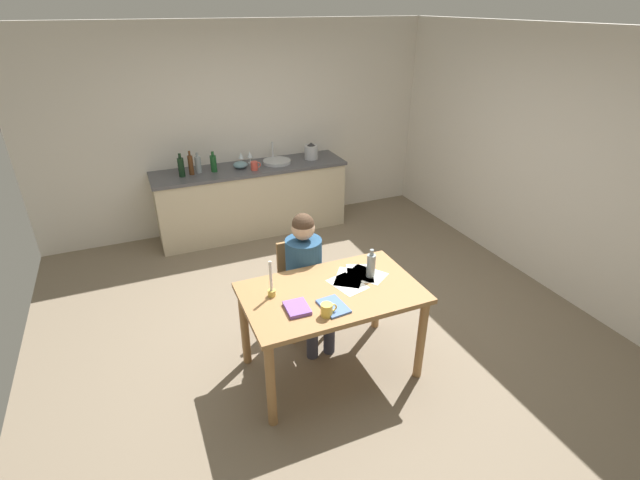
{
  "coord_description": "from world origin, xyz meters",
  "views": [
    {
      "loc": [
        -1.39,
        -3.31,
        2.77
      ],
      "look_at": [
        0.06,
        0.1,
        0.85
      ],
      "focal_mm": 25.91,
      "sensor_mm": 36.0,
      "label": 1
    }
  ],
  "objects_px": {
    "person_seated": "(307,271)",
    "coffee_mug": "(327,310)",
    "wine_glass_by_kettle": "(241,156)",
    "wine_bottle_on_table": "(371,265)",
    "book_magazine": "(333,306)",
    "book_cookery": "(297,308)",
    "stovetop_kettle": "(311,152)",
    "mixing_bowl": "(240,165)",
    "candlestick": "(271,286)",
    "bottle_wine_red": "(198,164)",
    "teacup_on_counter": "(255,166)",
    "chair_at_table": "(301,282)",
    "bottle_oil": "(181,167)",
    "wine_glass_near_sink": "(250,155)",
    "bottle_vinegar": "(191,165)",
    "dining_table": "(331,303)",
    "bottle_sauce": "(213,163)",
    "sink_unit": "(277,161)"
  },
  "relations": [
    {
      "from": "wine_glass_near_sink",
      "to": "teacup_on_counter",
      "type": "distance_m",
      "value": 0.31
    },
    {
      "from": "person_seated",
      "to": "bottle_wine_red",
      "type": "relative_size",
      "value": 4.84
    },
    {
      "from": "mixing_bowl",
      "to": "wine_bottle_on_table",
      "type": "bearing_deg",
      "value": -82.55
    },
    {
      "from": "bottle_vinegar",
      "to": "stovetop_kettle",
      "type": "distance_m",
      "value": 1.57
    },
    {
      "from": "book_magazine",
      "to": "book_cookery",
      "type": "relative_size",
      "value": 1.23
    },
    {
      "from": "book_cookery",
      "to": "teacup_on_counter",
      "type": "xyz_separation_m",
      "value": [
        0.49,
        2.81,
        0.16
      ]
    },
    {
      "from": "candlestick",
      "to": "wine_glass_by_kettle",
      "type": "xyz_separation_m",
      "value": [
        0.51,
        2.87,
        0.14
      ]
    },
    {
      "from": "chair_at_table",
      "to": "bottle_sauce",
      "type": "xyz_separation_m",
      "value": [
        -0.31,
        2.16,
        0.54
      ]
    },
    {
      "from": "stovetop_kettle",
      "to": "wine_glass_near_sink",
      "type": "distance_m",
      "value": 0.81
    },
    {
      "from": "book_magazine",
      "to": "dining_table",
      "type": "bearing_deg",
      "value": 63.56
    },
    {
      "from": "wine_glass_by_kettle",
      "to": "wine_bottle_on_table",
      "type": "bearing_deg",
      "value": -83.93
    },
    {
      "from": "bottle_oil",
      "to": "bottle_vinegar",
      "type": "xyz_separation_m",
      "value": [
        0.12,
        0.03,
        0.0
      ]
    },
    {
      "from": "book_magazine",
      "to": "bottle_vinegar",
      "type": "relative_size",
      "value": 0.85
    },
    {
      "from": "mixing_bowl",
      "to": "dining_table",
      "type": "bearing_deg",
      "value": -90.33
    },
    {
      "from": "stovetop_kettle",
      "to": "bottle_vinegar",
      "type": "bearing_deg",
      "value": -179.41
    },
    {
      "from": "stovetop_kettle",
      "to": "mixing_bowl",
      "type": "bearing_deg",
      "value": -179.62
    },
    {
      "from": "bottle_oil",
      "to": "bottle_wine_red",
      "type": "relative_size",
      "value": 1.15
    },
    {
      "from": "book_cookery",
      "to": "wine_glass_by_kettle",
      "type": "distance_m",
      "value": 3.15
    },
    {
      "from": "sink_unit",
      "to": "wine_glass_by_kettle",
      "type": "xyz_separation_m",
      "value": [
        -0.43,
        0.15,
        0.09
      ]
    },
    {
      "from": "book_magazine",
      "to": "stovetop_kettle",
      "type": "distance_m",
      "value": 3.22
    },
    {
      "from": "coffee_mug",
      "to": "bottle_sauce",
      "type": "distance_m",
      "value": 3.1
    },
    {
      "from": "person_seated",
      "to": "coffee_mug",
      "type": "bearing_deg",
      "value": -100.97
    },
    {
      "from": "bottle_oil",
      "to": "bottle_vinegar",
      "type": "relative_size",
      "value": 0.97
    },
    {
      "from": "teacup_on_counter",
      "to": "bottle_oil",
      "type": "bearing_deg",
      "value": 173.32
    },
    {
      "from": "book_cookery",
      "to": "bottle_wine_red",
      "type": "relative_size",
      "value": 0.81
    },
    {
      "from": "stovetop_kettle",
      "to": "bottle_sauce",
      "type": "bearing_deg",
      "value": -179.31
    },
    {
      "from": "candlestick",
      "to": "wine_glass_near_sink",
      "type": "distance_m",
      "value": 2.94
    },
    {
      "from": "bottle_wine_red",
      "to": "book_cookery",
      "type": "bearing_deg",
      "value": -86.85
    },
    {
      "from": "coffee_mug",
      "to": "bottle_sauce",
      "type": "bearing_deg",
      "value": 92.94
    },
    {
      "from": "coffee_mug",
      "to": "book_cookery",
      "type": "relative_size",
      "value": 0.62
    },
    {
      "from": "coffee_mug",
      "to": "book_cookery",
      "type": "xyz_separation_m",
      "value": [
        -0.17,
        0.14,
        -0.03
      ]
    },
    {
      "from": "book_cookery",
      "to": "wine_glass_by_kettle",
      "type": "height_order",
      "value": "wine_glass_by_kettle"
    },
    {
      "from": "book_cookery",
      "to": "bottle_oil",
      "type": "relative_size",
      "value": 0.71
    },
    {
      "from": "stovetop_kettle",
      "to": "wine_glass_by_kettle",
      "type": "bearing_deg",
      "value": 170.69
    },
    {
      "from": "chair_at_table",
      "to": "sink_unit",
      "type": "bearing_deg",
      "value": 76.9
    },
    {
      "from": "teacup_on_counter",
      "to": "wine_bottle_on_table",
      "type": "bearing_deg",
      "value": -85.24
    },
    {
      "from": "candlestick",
      "to": "bottle_oil",
      "type": "bearing_deg",
      "value": 95.59
    },
    {
      "from": "candlestick",
      "to": "mixing_bowl",
      "type": "distance_m",
      "value": 2.75
    },
    {
      "from": "coffee_mug",
      "to": "wine_glass_by_kettle",
      "type": "distance_m",
      "value": 3.27
    },
    {
      "from": "bottle_sauce",
      "to": "teacup_on_counter",
      "type": "xyz_separation_m",
      "value": [
        0.48,
        -0.13,
        -0.05
      ]
    },
    {
      "from": "wine_bottle_on_table",
      "to": "teacup_on_counter",
      "type": "height_order",
      "value": "wine_bottle_on_table"
    },
    {
      "from": "chair_at_table",
      "to": "wine_glass_by_kettle",
      "type": "relative_size",
      "value": 5.52
    },
    {
      "from": "dining_table",
      "to": "wine_bottle_on_table",
      "type": "xyz_separation_m",
      "value": [
        0.38,
        0.07,
        0.22
      ]
    },
    {
      "from": "book_cookery",
      "to": "bottle_oil",
      "type": "height_order",
      "value": "bottle_oil"
    },
    {
      "from": "chair_at_table",
      "to": "wine_bottle_on_table",
      "type": "distance_m",
      "value": 0.82
    },
    {
      "from": "bottle_wine_red",
      "to": "wine_glass_near_sink",
      "type": "bearing_deg",
      "value": 10.19
    },
    {
      "from": "dining_table",
      "to": "wine_glass_near_sink",
      "type": "xyz_separation_m",
      "value": [
        0.19,
        2.99,
        0.34
      ]
    },
    {
      "from": "wine_glass_by_kettle",
      "to": "sink_unit",
      "type": "bearing_deg",
      "value": -18.66
    },
    {
      "from": "stovetop_kettle",
      "to": "teacup_on_counter",
      "type": "distance_m",
      "value": 0.84
    },
    {
      "from": "bottle_oil",
      "to": "wine_glass_near_sink",
      "type": "xyz_separation_m",
      "value": [
        0.89,
        0.2,
        -0.01
      ]
    }
  ]
}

